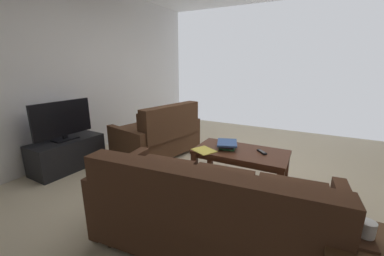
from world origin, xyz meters
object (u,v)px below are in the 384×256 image
Objects in this scene: coffee_table at (240,156)px; book_stack at (228,144)px; coffee_mug at (367,230)px; sofa_main at (211,210)px; loose_magazine at (204,150)px; flat_tv at (63,120)px; tv_remote at (262,152)px; tv_stand at (68,154)px; loveseat_near at (159,134)px.

coffee_table is 3.10× the size of book_stack.
sofa_main is at bearing -9.48° from coffee_mug.
loose_magazine is at bearing -37.80° from coffee_mug.
coffee_mug is (-3.41, 0.64, -0.08)m from flat_tv.
tv_remote is at bearing -41.44° from loose_magazine.
book_stack is (1.23, -1.36, -0.14)m from coffee_mug.
flat_tv is 2.72m from tv_remote.
flat_tv is 5.74× the size of tv_remote.
book_stack is (-2.18, -0.71, 0.28)m from tv_stand.
tv_remote reaches higher than tv_stand.
tv_remote is at bearing -96.09° from sofa_main.
loveseat_near is 4.03× the size of book_stack.
coffee_table is at bearing -163.55° from tv_stand.
tv_stand is at bearing -56.20° from flat_tv.
loveseat_near is 1.51m from coffee_table.
sofa_main reaches higher than coffee_table.
tv_stand is at bearing 49.82° from loveseat_near.
loveseat_near reaches higher than tv_remote.
coffee_table is (0.11, -1.18, 0.02)m from sofa_main.
coffee_table is at bearing 10.44° from tv_remote.
coffee_table is 4.18× the size of loose_magazine.
tv_stand is at bearing 16.45° from coffee_table.
tv_stand is 2.71m from tv_remote.
coffee_mug is at bearing 128.19° from coffee_table.
book_stack is (-2.18, -0.72, -0.23)m from flat_tv.
tv_remote is at bearing -169.56° from coffee_table.
loose_magazine is (-1.96, -0.48, -0.27)m from flat_tv.
tv_stand is 2.31m from book_stack.
loveseat_near reaches higher than coffee_mug.
flat_tv reaches higher than tv_remote.
flat_tv is at bearing 18.19° from book_stack.
book_stack is at bearing -16.89° from loose_magazine.
loose_magazine is (-1.96, -0.48, 0.24)m from tv_stand.
coffee_mug is at bearing 169.30° from flat_tv.
tv_stand is 2.03m from loose_magazine.
flat_tv is (0.89, 1.05, 0.36)m from loveseat_near.
flat_tv is (-0.00, 0.00, 0.51)m from tv_stand.
book_stack is (0.29, -1.20, 0.13)m from sofa_main.
sofa_main is at bearing 103.66° from book_stack.
loose_magazine reaches higher than tv_stand.
tv_remote is at bearing -164.10° from tv_stand.
tv_remote is at bearing -176.47° from book_stack.
coffee_table is 2.46m from tv_stand.
sofa_main is 5.53× the size of book_stack.
loose_magazine reaches higher than coffee_table.
flat_tv is 3.16× the size of loose_magazine.
book_stack reaches higher than coffee_table.
book_stack is at bearing -47.79° from coffee_mug.
loveseat_near is 1.47× the size of tv_stand.
flat_tv is at bearing 15.92° from tv_remote.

